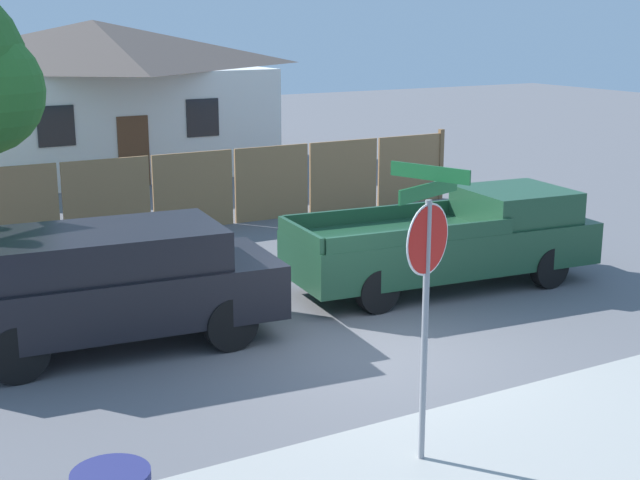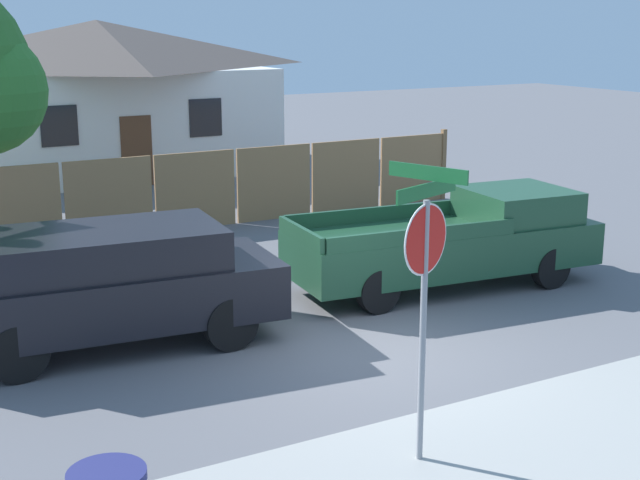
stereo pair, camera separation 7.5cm
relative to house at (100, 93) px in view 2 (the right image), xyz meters
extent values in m
plane|color=slate|center=(-1.24, -17.70, -2.39)|extent=(80.00, 80.00, 0.00)
cube|color=#A3A39E|center=(-1.24, -21.30, -2.38)|extent=(36.00, 3.20, 0.01)
cube|color=#997047|center=(-4.46, -9.18, -1.51)|extent=(1.91, 0.06, 1.75)
cube|color=#997047|center=(-2.47, -9.18, -1.51)|extent=(1.91, 0.06, 1.75)
cube|color=#997047|center=(-0.49, -9.18, -1.51)|extent=(1.91, 0.06, 1.75)
cube|color=#997047|center=(1.50, -9.18, -1.51)|extent=(1.91, 0.06, 1.75)
cube|color=#997047|center=(3.48, -9.18, -1.51)|extent=(1.91, 0.06, 1.75)
cube|color=#997047|center=(5.47, -9.18, -1.51)|extent=(1.91, 0.06, 1.75)
cube|color=brown|center=(6.46, -9.18, -1.46)|extent=(0.12, 0.12, 1.85)
cube|color=white|center=(0.00, 0.00, -0.80)|extent=(9.41, 6.85, 3.17)
pyramid|color=#514742|center=(0.00, 0.00, 1.51)|extent=(10.16, 7.40, 1.44)
cube|color=black|center=(-2.12, -3.44, -0.55)|extent=(1.00, 0.04, 1.10)
cube|color=black|center=(2.12, -3.44, -0.55)|extent=(1.00, 0.04, 1.10)
cube|color=brown|center=(0.00, -3.44, -1.39)|extent=(0.90, 0.04, 2.00)
cube|color=black|center=(-4.27, -15.62, -1.61)|extent=(4.89, 2.43, 0.80)
cube|color=black|center=(-4.39, -15.61, -0.92)|extent=(3.47, 2.13, 0.57)
cube|color=black|center=(-2.83, -15.76, -0.92)|extent=(0.23, 1.73, 0.48)
cylinder|color=black|center=(-2.73, -14.89, -1.99)|extent=(0.80, 0.22, 0.80)
cylinder|color=black|center=(-2.90, -16.64, -1.99)|extent=(0.80, 0.22, 0.80)
cylinder|color=black|center=(-5.64, -14.60, -1.99)|extent=(0.80, 0.22, 0.80)
cylinder|color=black|center=(-5.81, -16.35, -1.99)|extent=(0.80, 0.22, 0.80)
cube|color=#1E472D|center=(1.65, -15.62, -1.66)|extent=(5.70, 2.41, 0.75)
cube|color=#1E472D|center=(3.17, -15.77, -1.01)|extent=(1.93, 1.89, 0.56)
cube|color=#1E472D|center=(0.80, -14.64, -1.16)|extent=(3.48, 0.42, 0.26)
cube|color=#1E472D|center=(0.63, -16.41, -1.16)|extent=(3.48, 0.42, 0.26)
cube|color=#1E472D|center=(-1.07, -15.35, -1.16)|extent=(0.25, 1.78, 0.26)
cylinder|color=black|center=(3.44, -14.97, -2.01)|extent=(0.74, 0.22, 0.74)
cylinder|color=black|center=(3.28, -16.61, -2.01)|extent=(0.74, 0.22, 0.74)
cylinder|color=black|center=(0.02, -14.63, -2.01)|extent=(0.74, 0.22, 0.74)
cylinder|color=black|center=(-0.14, -16.27, -2.01)|extent=(0.74, 0.22, 0.74)
cylinder|color=gray|center=(-2.44, -20.66, -0.95)|extent=(0.07, 0.07, 2.88)
cylinder|color=red|center=(-2.44, -20.66, 0.08)|extent=(0.68, 0.27, 0.72)
cylinder|color=white|center=(-2.44, -20.66, 0.08)|extent=(0.71, 0.28, 0.76)
cube|color=#19602D|center=(-2.44, -20.66, 0.59)|extent=(0.99, 0.39, 0.15)
cube|color=#19602D|center=(-2.44, -20.66, 0.77)|extent=(0.35, 0.89, 0.15)
cylinder|color=navy|center=(-6.00, -21.21, -1.37)|extent=(0.66, 0.66, 0.08)
camera|label=1|loc=(-7.77, -27.82, 2.28)|focal=50.00mm
camera|label=2|loc=(-7.71, -27.85, 2.28)|focal=50.00mm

